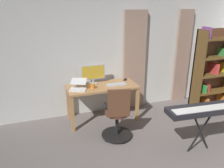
{
  "coord_description": "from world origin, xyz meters",
  "views": [
    {
      "loc": [
        1.66,
        1.82,
        2.31
      ],
      "look_at": [
        0.5,
        -1.62,
        0.99
      ],
      "focal_mm": 35.8,
      "sensor_mm": 36.0,
      "label": 1
    }
  ],
  "objects": [
    {
      "name": "curtain_right_panel",
      "position": [
        -0.35,
        -2.57,
        1.09
      ],
      "size": [
        0.51,
        0.06,
        2.19
      ],
      "primitive_type": "cube",
      "color": "tan",
      "rests_on": "ground"
    },
    {
      "name": "computer_monitor",
      "position": [
        0.64,
        -2.41,
        0.97
      ],
      "size": [
        0.5,
        0.18,
        0.39
      ],
      "color": "#B7BCC1",
      "rests_on": "desk"
    },
    {
      "name": "cell_phone_face_up",
      "position": [
        -0.08,
        -2.41,
        0.76
      ],
      "size": [
        0.13,
        0.16,
        0.01
      ],
      "primitive_type": "cube",
      "rotation": [
        0.0,
        0.0,
        -0.53
      ],
      "color": "black",
      "rests_on": "desk"
    },
    {
      "name": "bookshelf",
      "position": [
        -1.76,
        -1.74,
        0.92
      ],
      "size": [
        0.85,
        0.3,
        1.89
      ],
      "color": "brown",
      "rests_on": "ground"
    },
    {
      "name": "back_room_partition",
      "position": [
        0.0,
        -2.68,
        1.32
      ],
      "size": [
        5.52,
        0.1,
        2.64
      ],
      "primitive_type": "cube",
      "color": "silver",
      "rests_on": "ground"
    },
    {
      "name": "laptop",
      "position": [
        0.99,
        -2.18,
        0.81
      ],
      "size": [
        0.41,
        0.43,
        0.17
      ],
      "rotation": [
        0.0,
        0.0,
        -0.36
      ],
      "color": "white",
      "rests_on": "desk"
    },
    {
      "name": "computer_mouse",
      "position": [
        0.98,
        -2.45,
        0.77
      ],
      "size": [
        0.06,
        0.1,
        0.04
      ],
      "primitive_type": "ellipsoid",
      "color": "#232328",
      "rests_on": "desk"
    },
    {
      "name": "computer_keyboard",
      "position": [
        0.22,
        -2.16,
        0.76
      ],
      "size": [
        0.4,
        0.14,
        0.02
      ],
      "primitive_type": "cube",
      "color": "#B7BCC1",
      "rests_on": "desk"
    },
    {
      "name": "curtain_left_panel",
      "position": [
        -1.59,
        -2.57,
        1.09
      ],
      "size": [
        0.37,
        0.06,
        2.19
      ],
      "primitive_type": "cube",
      "color": "tan",
      "rests_on": "ground"
    },
    {
      "name": "desk",
      "position": [
        0.5,
        -2.22,
        0.65
      ],
      "size": [
        1.41,
        0.62,
        0.75
      ],
      "color": "tan",
      "rests_on": "ground"
    },
    {
      "name": "mug_coffee",
      "position": [
        0.72,
        -2.13,
        0.8
      ],
      "size": [
        0.13,
        0.09,
        0.09
      ],
      "color": "orange",
      "rests_on": "desk"
    },
    {
      "name": "office_chair",
      "position": [
        0.46,
        -1.44,
        0.46
      ],
      "size": [
        0.56,
        0.56,
        1.0
      ],
      "rotation": [
        0.0,
        0.0,
        2.94
      ],
      "color": "black",
      "rests_on": "ground"
    },
    {
      "name": "piano_keyboard",
      "position": [
        -0.7,
        -0.69,
        0.73
      ],
      "size": [
        1.22,
        0.41,
        0.8
      ],
      "rotation": [
        0.0,
        0.0,
        -0.08
      ],
      "color": "black",
      "rests_on": "ground"
    }
  ]
}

